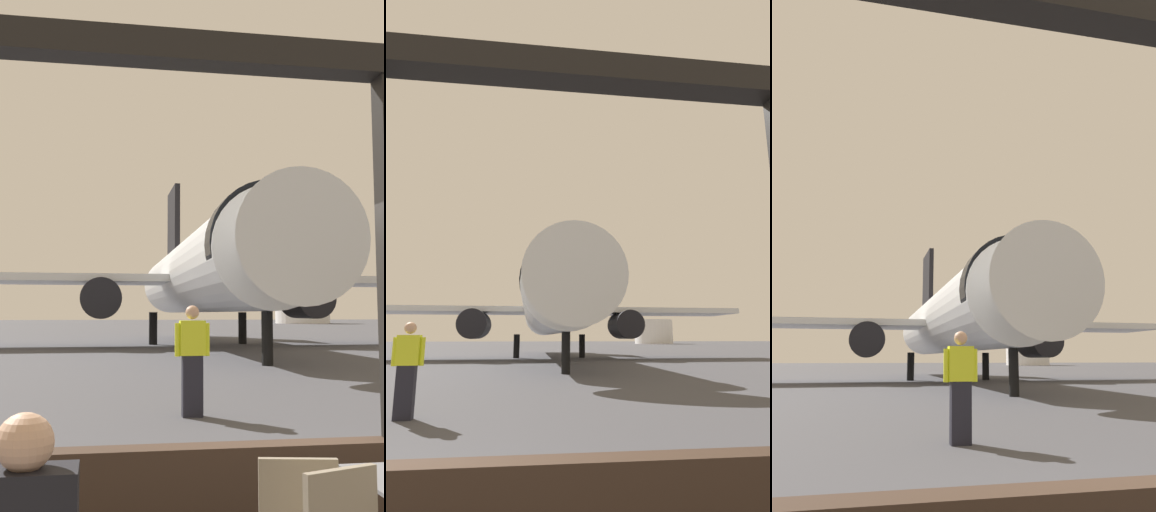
# 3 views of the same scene
# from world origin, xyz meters

# --- Properties ---
(ground_plane) EXTENTS (220.00, 220.00, 0.00)m
(ground_plane) POSITION_xyz_m (0.00, 40.00, 0.00)
(ground_plane) COLOR #424247
(airplane) EXTENTS (26.49, 29.41, 10.55)m
(airplane) POSITION_xyz_m (2.88, 24.44, 3.60)
(airplane) COLOR silver
(airplane) RESTS_ON ground
(ground_crew_worker) EXTENTS (0.57, 0.22, 1.74)m
(ground_crew_worker) POSITION_xyz_m (-0.86, 4.90, 0.90)
(ground_crew_worker) COLOR black
(ground_crew_worker) RESTS_ON ground
(fuel_storage_tank) EXTENTS (8.91, 8.91, 5.59)m
(fuel_storage_tank) POSITION_xyz_m (30.82, 88.92, 2.79)
(fuel_storage_tank) COLOR white
(fuel_storage_tank) RESTS_ON ground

